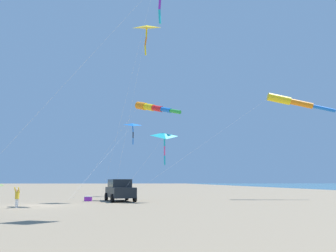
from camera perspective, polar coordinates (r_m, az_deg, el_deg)
name	(u,v)px	position (r m, az deg, el deg)	size (l,w,h in m)	color
ground_plane	(37,206)	(24.63, -22.16, -12.91)	(600.00, 600.00, 0.00)	gray
parked_car	(120,190)	(28.65, -8.47, -11.07)	(3.01, 4.65, 1.85)	black
cooler_box	(88,199)	(29.16, -13.89, -12.33)	(0.62, 0.42, 0.42)	purple
person_child_green_jacket	(17,196)	(23.19, -25.07, -11.19)	(0.30, 0.39, 1.31)	silver
kite_delta_black_fish_shape	(133,125)	(38.69, -6.24, 0.15)	(6.22, 8.47, 8.66)	blue
kite_windsock_long_streamer_right	(291,101)	(35.19, 20.84, 4.07)	(20.97, 1.94, 10.62)	yellow
kite_delta_orange_high_right	(164,136)	(26.89, -0.63, -1.78)	(4.97, 1.40, 5.85)	#1EB7C6
kite_delta_purple_drifting	(147,28)	(30.91, -3.81, 16.91)	(3.82, 2.59, 15.97)	yellow
kite_windsock_magenta_far_left	(152,108)	(30.10, -2.89, 3.27)	(9.77, 4.40, 9.32)	orange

